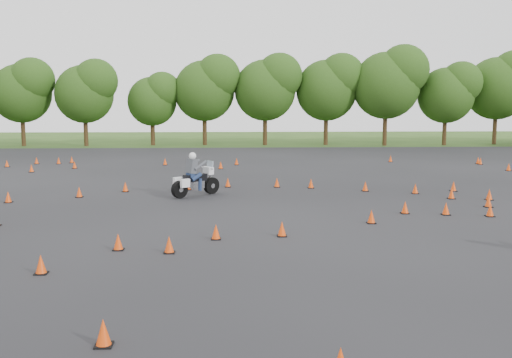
{
  "coord_description": "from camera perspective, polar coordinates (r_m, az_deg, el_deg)",
  "views": [
    {
      "loc": [
        -1.09,
        -18.09,
        4.07
      ],
      "look_at": [
        0.0,
        4.0,
        1.2
      ],
      "focal_mm": 40.0,
      "sensor_mm": 36.0,
      "label": 1
    }
  ],
  "objects": [
    {
      "name": "ground",
      "position": [
        18.57,
        0.61,
        -5.26
      ],
      "size": [
        140.0,
        140.0,
        0.0
      ],
      "primitive_type": "plane",
      "color": "#2D5119",
      "rests_on": "ground"
    },
    {
      "name": "asphalt_pad",
      "position": [
        24.45,
        -0.23,
        -2.18
      ],
      "size": [
        62.0,
        62.0,
        0.0
      ],
      "primitive_type": "plane",
      "color": "black",
      "rests_on": "ground"
    },
    {
      "name": "treeline",
      "position": [
        53.59,
        2.05,
        8.04
      ],
      "size": [
        86.93,
        32.18,
        10.61
      ],
      "color": "#244313",
      "rests_on": "ground"
    },
    {
      "name": "traffic_cones",
      "position": [
        24.27,
        -0.66,
        -1.71
      ],
      "size": [
        35.62,
        33.04,
        0.45
      ],
      "color": "#E34109",
      "rests_on": "asphalt_pad"
    },
    {
      "name": "rider_grey",
      "position": [
        25.73,
        -6.07,
        0.49
      ],
      "size": [
        2.46,
        2.28,
        1.98
      ],
      "primitive_type": null,
      "rotation": [
        0.0,
        0.0,
        0.72
      ],
      "color": "#43464B",
      "rests_on": "ground"
    }
  ]
}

